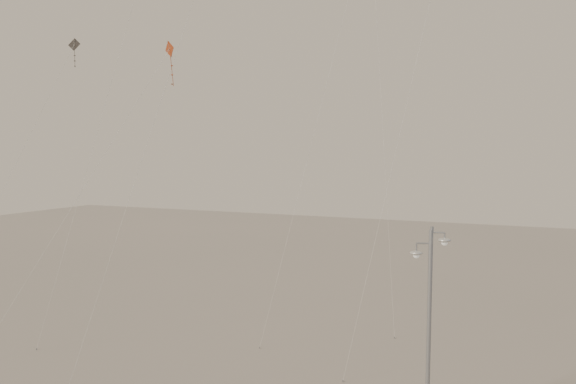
% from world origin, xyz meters
% --- Properties ---
extents(street_lamp, '(1.58, 0.79, 8.44)m').
position_xyz_m(street_lamp, '(5.51, 6.13, 4.50)').
color(street_lamp, gray).
rests_on(street_lamp, ground).
extents(kite_3, '(5.75, 9.12, 16.39)m').
position_xyz_m(kite_3, '(-7.28, 2.84, 12.45)').
color(kite_3, maroon).
rests_on(kite_3, ground).
extents(kite_6, '(5.95, 6.29, 17.58)m').
position_xyz_m(kite_6, '(-15.98, 6.34, 13.04)').
color(kite_6, '#36312D').
rests_on(kite_6, ground).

